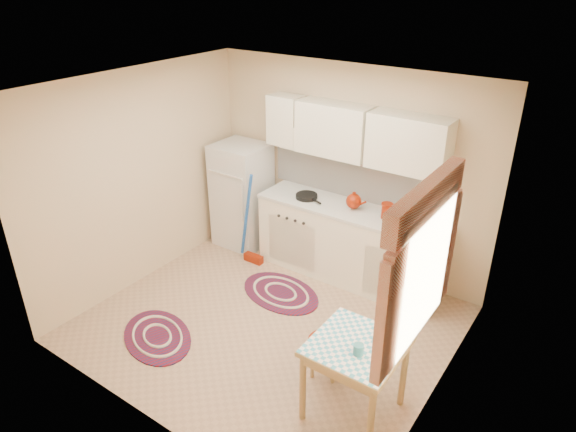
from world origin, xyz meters
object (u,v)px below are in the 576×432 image
object	(u,v)px
fridge	(242,195)
base_cabinets	(349,244)
table	(354,379)
stool	(325,358)

from	to	relation	value
fridge	base_cabinets	world-z (taller)	fridge
base_cabinets	table	distance (m)	2.14
table	fridge	bearing A→B (deg)	145.96
table	base_cabinets	bearing A→B (deg)	120.04
table	stool	xyz separation A→B (m)	(-0.42, 0.22, -0.15)
table	stool	world-z (taller)	table
fridge	table	size ratio (longest dim) A/B	1.94
fridge	table	distance (m)	3.24
base_cabinets	stool	bearing A→B (deg)	-68.12
fridge	base_cabinets	xyz separation A→B (m)	(1.60, 0.05, -0.26)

